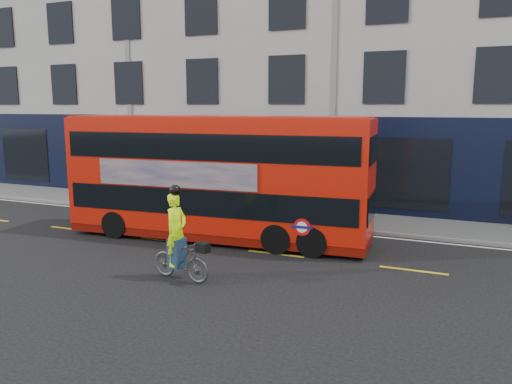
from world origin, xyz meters
The scene contains 8 objects.
ground centered at (0.00, 0.00, 0.00)m, with size 120.00×120.00×0.00m, color black.
pavement centered at (0.00, 6.50, 0.06)m, with size 60.00×3.00×0.12m, color slate.
kerb centered at (0.00, 5.00, 0.07)m, with size 60.00×0.12×0.13m, color gray.
building_terrace centered at (0.00, 12.94, 7.49)m, with size 50.00×10.07×15.00m.
road_edge_line centered at (0.00, 4.70, 0.00)m, with size 58.00×0.10×0.01m, color silver.
lane_dashes centered at (0.00, 1.50, 0.00)m, with size 58.00×0.12×0.01m, color gold, non-canonical shape.
bus centered at (-2.42, 2.42, 2.10)m, with size 10.30×2.99×4.10m.
cyclist centered at (-1.49, -1.58, 0.84)m, with size 1.80×0.75×2.47m.
Camera 1 is at (5.10, -12.14, 4.41)m, focal length 35.00 mm.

